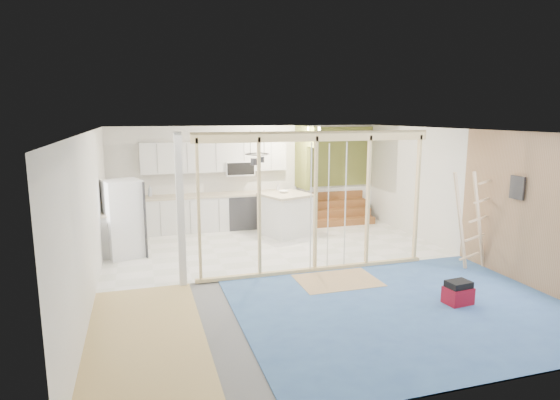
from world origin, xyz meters
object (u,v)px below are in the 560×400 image
object	(u,v)px
toolbox	(458,293)
ladder	(472,220)
island	(286,215)
fridge	(124,219)

from	to	relation	value
toolbox	ladder	distance (m)	2.02
island	ladder	size ratio (longest dim) A/B	0.72
island	toolbox	distance (m)	4.93
fridge	toolbox	xyz separation A→B (m)	(4.92, -4.05, -0.62)
fridge	toolbox	bearing A→B (deg)	-57.15
island	toolbox	world-z (taller)	island
island	toolbox	size ratio (longest dim) A/B	3.12
toolbox	ladder	size ratio (longest dim) A/B	0.23
fridge	island	xyz separation A→B (m)	(3.67, 0.71, -0.29)
island	toolbox	bearing A→B (deg)	-94.12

